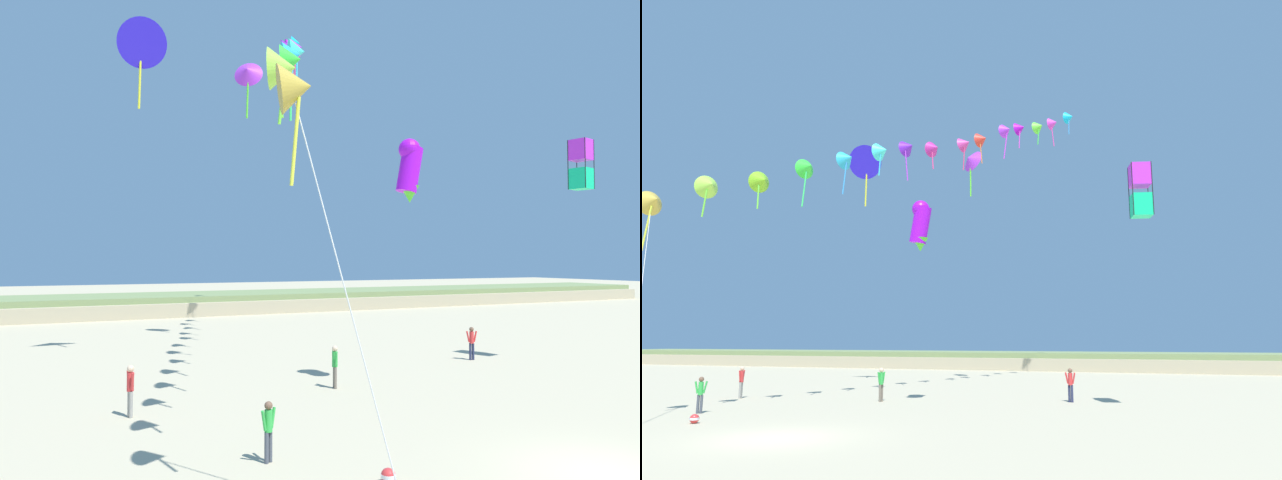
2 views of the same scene
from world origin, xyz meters
TOP-DOWN VIEW (x-y plane):
  - ground_plane at (0.00, 0.00)m, footprint 240.00×240.00m
  - dune_ridge at (0.00, 48.81)m, footprint 120.00×11.65m
  - person_near_left at (-10.12, 10.43)m, footprint 0.24×0.62m
  - person_near_right at (-1.89, 11.40)m, footprint 0.24×0.62m
  - person_mid_center at (-7.34, 4.39)m, footprint 0.52×0.35m
  - person_far_left at (7.71, 14.32)m, footprint 0.61×0.26m
  - kite_banner_string at (-1.25, 17.70)m, footprint 14.57×34.91m
  - large_kite_low_lead at (-1.30, 25.27)m, footprint 2.25×2.03m
  - large_kite_mid_trail at (-8.53, 21.32)m, footprint 2.85×2.09m
  - large_kite_high_solo at (0.88, 9.95)m, footprint 1.29×1.01m
  - large_kite_outer_drift at (11.82, 10.68)m, footprint 1.12×1.12m
  - beach_ball at (-5.21, 1.88)m, footprint 0.36×0.36m

SIDE VIEW (x-z plane):
  - ground_plane at x=0.00m, z-range 0.00..0.00m
  - beach_ball at x=-5.21m, z-range 0.00..0.36m
  - dune_ridge at x=0.00m, z-range -0.01..1.84m
  - person_mid_center at x=-7.34m, z-range 0.12..1.72m
  - person_far_left at x=7.71m, z-range 0.14..1.88m
  - person_near_left at x=-10.12m, z-range 0.14..1.89m
  - person_near_right at x=-1.89m, z-range 0.14..1.90m
  - large_kite_high_solo at x=0.88m, z-range 7.83..10.52m
  - large_kite_outer_drift at x=11.82m, z-range 8.93..11.47m
  - kite_banner_string at x=-1.25m, z-range 4.21..28.34m
  - large_kite_mid_trail at x=-8.53m, z-range 14.44..19.38m
  - large_kite_low_lead at x=-1.30m, z-range 15.53..19.57m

